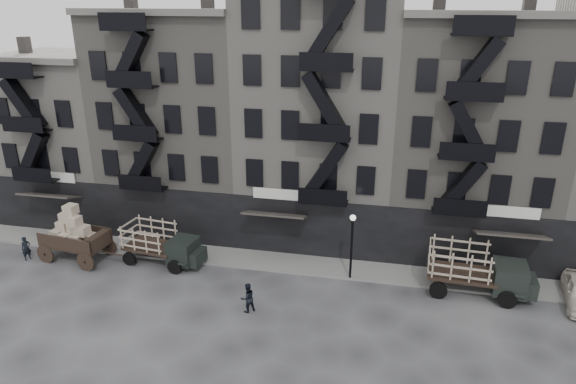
% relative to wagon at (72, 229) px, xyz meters
% --- Properties ---
extents(ground, '(140.00, 140.00, 0.00)m').
position_rel_wagon_xyz_m(ground, '(14.79, -1.57, -2.11)').
color(ground, '#38383A').
rests_on(ground, ground).
extents(sidewalk, '(55.00, 2.50, 0.15)m').
position_rel_wagon_xyz_m(sidewalk, '(14.79, 2.18, -2.04)').
color(sidewalk, slate).
rests_on(sidewalk, ground).
extents(building_west, '(10.00, 11.35, 13.20)m').
position_rel_wagon_xyz_m(building_west, '(-5.21, 8.26, 3.89)').
color(building_west, gray).
rests_on(building_west, ground).
extents(building_midwest, '(10.00, 11.35, 16.20)m').
position_rel_wagon_xyz_m(building_midwest, '(4.79, 8.26, 5.39)').
color(building_midwest, slate).
rests_on(building_midwest, ground).
extents(building_center, '(10.00, 11.35, 18.20)m').
position_rel_wagon_xyz_m(building_center, '(14.79, 8.26, 6.39)').
color(building_center, gray).
rests_on(building_center, ground).
extents(building_mideast, '(10.00, 11.35, 16.20)m').
position_rel_wagon_xyz_m(building_mideast, '(24.79, 8.26, 5.39)').
color(building_mideast, slate).
rests_on(building_mideast, ground).
extents(lamp_post, '(0.36, 0.36, 4.28)m').
position_rel_wagon_xyz_m(lamp_post, '(17.79, 1.03, 0.67)').
color(lamp_post, black).
rests_on(lamp_post, ground).
extents(wagon, '(4.63, 2.88, 3.70)m').
position_rel_wagon_xyz_m(wagon, '(0.00, 0.00, 0.00)').
color(wagon, black).
rests_on(wagon, ground).
extents(stake_truck_west, '(5.44, 2.71, 2.63)m').
position_rel_wagon_xyz_m(stake_truck_west, '(5.79, 0.68, -0.61)').
color(stake_truck_west, black).
rests_on(stake_truck_west, ground).
extents(stake_truck_east, '(5.99, 2.75, 2.94)m').
position_rel_wagon_xyz_m(stake_truck_east, '(24.98, 1.02, -0.43)').
color(stake_truck_east, black).
rests_on(stake_truck_east, ground).
extents(pedestrian_west, '(0.63, 0.70, 1.60)m').
position_rel_wagon_xyz_m(pedestrian_west, '(-3.02, -0.77, -1.31)').
color(pedestrian_west, black).
rests_on(pedestrian_west, ground).
extents(pedestrian_mid, '(1.04, 1.04, 1.70)m').
position_rel_wagon_xyz_m(pedestrian_mid, '(12.66, -3.46, -1.26)').
color(pedestrian_mid, black).
rests_on(pedestrian_mid, ground).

